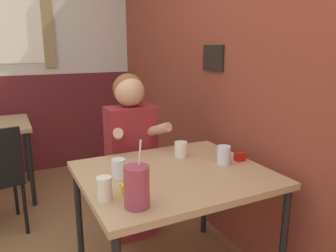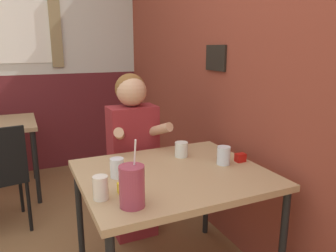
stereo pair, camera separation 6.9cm
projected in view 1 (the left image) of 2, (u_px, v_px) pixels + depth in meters
brick_wall_right at (181, 53)px, 2.85m from camera, size 0.08×4.62×2.70m
back_wall at (24, 51)px, 3.49m from camera, size 5.28×0.09×2.70m
main_table at (174, 182)px, 1.85m from camera, size 1.02×0.87×0.72m
person_seated at (131, 153)px, 2.36m from camera, size 0.42×0.41×1.22m
cocktail_pitcher at (137, 187)px, 1.41m from camera, size 0.11×0.11×0.31m
glass_near_pitcher at (119, 168)px, 1.73m from camera, size 0.07×0.07×0.10m
glass_center at (181, 149)px, 2.07m from camera, size 0.08×0.08×0.09m
glass_far_side at (104, 189)px, 1.48m from camera, size 0.07×0.07×0.11m
glass_by_brick at (224, 155)px, 1.95m from camera, size 0.08×0.08×0.11m
condiment_ketchup at (240, 157)px, 2.00m from camera, size 0.06×0.04×0.05m
condiment_mustard at (128, 189)px, 1.55m from camera, size 0.06×0.04×0.05m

